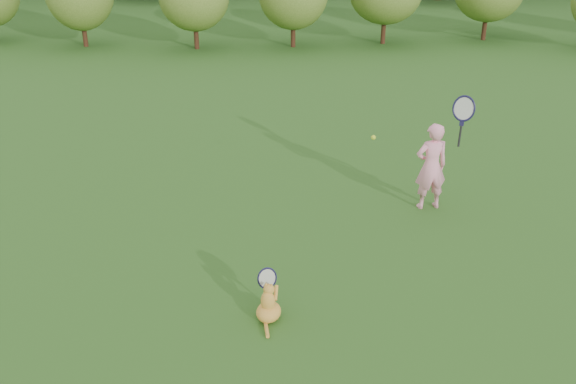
# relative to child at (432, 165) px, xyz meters

# --- Properties ---
(ground) EXTENTS (100.00, 100.00, 0.00)m
(ground) POSITION_rel_child_xyz_m (-2.23, -1.82, -0.68)
(ground) COLOR #1E4A14
(ground) RESTS_ON ground
(child) EXTENTS (0.76, 0.50, 1.93)m
(child) POSITION_rel_child_xyz_m (0.00, 0.00, 0.00)
(child) COLOR pink
(child) RESTS_ON ground
(cat) EXTENTS (0.41, 0.61, 0.61)m
(cat) POSITION_rel_child_xyz_m (-2.20, -2.76, -0.45)
(cat) COLOR orange
(cat) RESTS_ON ground
(tennis_ball) EXTENTS (0.06, 0.06, 0.06)m
(tennis_ball) POSITION_rel_child_xyz_m (-0.91, -0.41, 0.55)
(tennis_ball) COLOR #B6CB17
(tennis_ball) RESTS_ON ground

